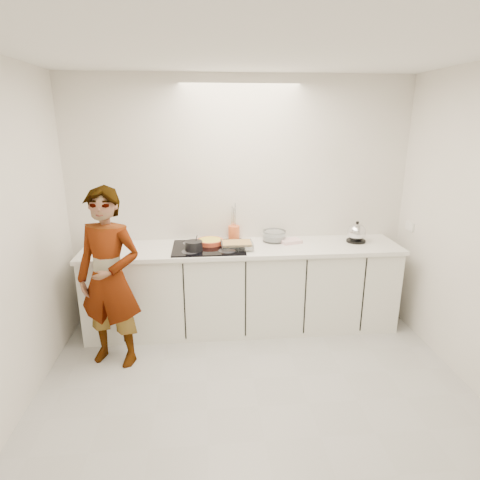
{
  "coord_description": "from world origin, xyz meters",
  "views": [
    {
      "loc": [
        -0.38,
        -2.61,
        2.16
      ],
      "look_at": [
        -0.05,
        1.05,
        1.05
      ],
      "focal_mm": 30.0,
      "sensor_mm": 36.0,
      "label": 1
    }
  ],
  "objects": [
    {
      "name": "hob",
      "position": [
        -0.35,
        1.26,
        0.92
      ],
      "size": [
        0.72,
        0.54,
        0.01
      ],
      "primitive_type": "cube",
      "color": "black",
      "rests_on": "countertop"
    },
    {
      "name": "cook",
      "position": [
        -1.23,
        0.75,
        0.81
      ],
      "size": [
        0.68,
        0.55,
        1.63
      ],
      "primitive_type": "imported",
      "rotation": [
        0.0,
        0.0,
        -0.3
      ],
      "color": "white",
      "rests_on": "floor"
    },
    {
      "name": "mixing_bowl",
      "position": [
        0.35,
        1.44,
        0.96
      ],
      "size": [
        0.27,
        0.27,
        0.11
      ],
      "color": "silver",
      "rests_on": "countertop"
    },
    {
      "name": "kettle",
      "position": [
        1.21,
        1.33,
        1.01
      ],
      "size": [
        0.25,
        0.25,
        0.23
      ],
      "color": "black",
      "rests_on": "countertop"
    },
    {
      "name": "saucepan",
      "position": [
        -0.49,
        1.15,
        0.97
      ],
      "size": [
        0.22,
        0.22,
        0.16
      ],
      "color": "black",
      "rests_on": "hob"
    },
    {
      "name": "wall_back",
      "position": [
        0.0,
        1.6,
        1.3
      ],
      "size": [
        3.6,
        0.0,
        2.6
      ],
      "primitive_type": "cube",
      "color": "white",
      "rests_on": "ground"
    },
    {
      "name": "wall_front",
      "position": [
        0.0,
        -1.6,
        1.3
      ],
      "size": [
        3.6,
        0.0,
        2.6
      ],
      "primitive_type": "cube",
      "color": "white",
      "rests_on": "ground"
    },
    {
      "name": "baking_dish",
      "position": [
        -0.07,
        1.19,
        0.96
      ],
      "size": [
        0.32,
        0.24,
        0.06
      ],
      "color": "silver",
      "rests_on": "hob"
    },
    {
      "name": "utensil_crock",
      "position": [
        -0.07,
        1.54,
        0.99
      ],
      "size": [
        0.16,
        0.16,
        0.15
      ],
      "primitive_type": "cylinder",
      "rotation": [
        0.0,
        0.0,
        -0.38
      ],
      "color": "orange",
      "rests_on": "countertop"
    },
    {
      "name": "floor",
      "position": [
        0.0,
        0.0,
        0.0
      ],
      "size": [
        3.6,
        3.2,
        0.0
      ],
      "primitive_type": "cube",
      "color": "#B0B0AD",
      "rests_on": "ground"
    },
    {
      "name": "tart_dish",
      "position": [
        -0.33,
        1.36,
        0.95
      ],
      "size": [
        0.28,
        0.28,
        0.05
      ],
      "color": "#C9472A",
      "rests_on": "hob"
    },
    {
      "name": "ceiling",
      "position": [
        0.0,
        0.0,
        2.6
      ],
      "size": [
        3.6,
        3.2,
        0.0
      ],
      "primitive_type": "cube",
      "color": "white",
      "rests_on": "wall_back"
    },
    {
      "name": "tea_towel",
      "position": [
        0.51,
        1.37,
        0.93
      ],
      "size": [
        0.25,
        0.21,
        0.04
      ],
      "primitive_type": "cube",
      "rotation": [
        0.0,
        0.0,
        0.29
      ],
      "color": "white",
      "rests_on": "countertop"
    },
    {
      "name": "countertop",
      "position": [
        0.0,
        1.28,
        0.89
      ],
      "size": [
        3.24,
        0.64,
        0.04
      ],
      "primitive_type": "cube",
      "color": "white",
      "rests_on": "base_cabinets"
    },
    {
      "name": "base_cabinets",
      "position": [
        0.0,
        1.28,
        0.43
      ],
      "size": [
        3.2,
        0.58,
        0.87
      ],
      "primitive_type": "cube",
      "color": "white",
      "rests_on": "floor"
    }
  ]
}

